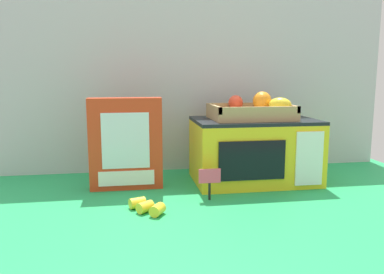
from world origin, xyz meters
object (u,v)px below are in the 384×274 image
at_px(food_groups_crate, 253,111).
at_px(cookie_set_box, 126,144).
at_px(price_sign, 210,179).
at_px(loose_toy_banana, 147,206).
at_px(toy_microwave, 254,150).

bearing_deg(food_groups_crate, cookie_set_box, -177.48).
distance_m(cookie_set_box, price_sign, 0.32).
relative_size(price_sign, loose_toy_banana, 0.84).
relative_size(toy_microwave, food_groups_crate, 1.52).
relative_size(toy_microwave, price_sign, 4.38).
height_order(cookie_set_box, loose_toy_banana, cookie_set_box).
xyz_separation_m(food_groups_crate, loose_toy_banana, (-0.40, -0.27, -0.24)).
distance_m(toy_microwave, food_groups_crate, 0.14).
height_order(toy_microwave, food_groups_crate, food_groups_crate).
bearing_deg(food_groups_crate, loose_toy_banana, -146.03).
relative_size(cookie_set_box, loose_toy_banana, 2.64).
relative_size(toy_microwave, cookie_set_box, 1.40).
height_order(food_groups_crate, loose_toy_banana, food_groups_crate).
bearing_deg(price_sign, loose_toy_banana, -158.93).
xyz_separation_m(cookie_set_box, loose_toy_banana, (0.06, -0.25, -0.14)).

